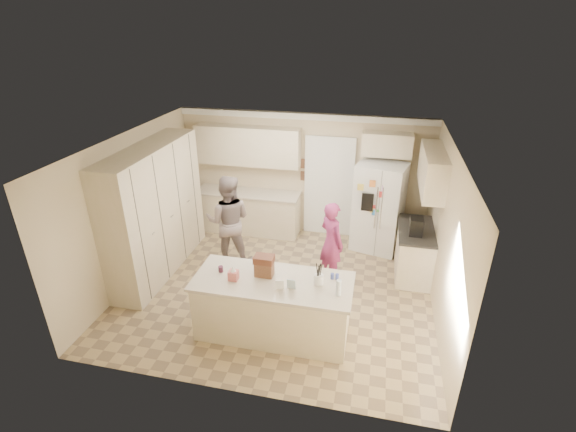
% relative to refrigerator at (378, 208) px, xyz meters
% --- Properties ---
extents(floor, '(5.20, 4.60, 0.02)m').
position_rel_refrigerator_xyz_m(floor, '(-1.61, -1.83, -0.91)').
color(floor, tan).
rests_on(floor, ground).
extents(ceiling, '(5.20, 4.60, 0.02)m').
position_rel_refrigerator_xyz_m(ceiling, '(-1.61, -1.83, 1.71)').
color(ceiling, white).
rests_on(ceiling, wall_back).
extents(wall_back, '(5.20, 0.02, 2.60)m').
position_rel_refrigerator_xyz_m(wall_back, '(-1.61, 0.48, 0.40)').
color(wall_back, beige).
rests_on(wall_back, ground).
extents(wall_front, '(5.20, 0.02, 2.60)m').
position_rel_refrigerator_xyz_m(wall_front, '(-1.61, -4.14, 0.40)').
color(wall_front, beige).
rests_on(wall_front, ground).
extents(wall_left, '(0.02, 4.60, 2.60)m').
position_rel_refrigerator_xyz_m(wall_left, '(-4.22, -1.83, 0.40)').
color(wall_left, beige).
rests_on(wall_left, ground).
extents(wall_right, '(0.02, 4.60, 2.60)m').
position_rel_refrigerator_xyz_m(wall_right, '(1.00, -1.83, 0.40)').
color(wall_right, beige).
rests_on(wall_right, ground).
extents(crown_back, '(5.20, 0.08, 0.12)m').
position_rel_refrigerator_xyz_m(crown_back, '(-1.61, 0.43, 1.63)').
color(crown_back, white).
rests_on(crown_back, wall_back).
extents(pantry_bank, '(0.60, 2.60, 2.35)m').
position_rel_refrigerator_xyz_m(pantry_bank, '(-3.91, -1.63, 0.28)').
color(pantry_bank, beige).
rests_on(pantry_bank, floor).
extents(back_base_cab, '(2.20, 0.60, 0.88)m').
position_rel_refrigerator_xyz_m(back_base_cab, '(-2.76, 0.17, -0.46)').
color(back_base_cab, beige).
rests_on(back_base_cab, floor).
extents(back_countertop, '(2.24, 0.63, 0.04)m').
position_rel_refrigerator_xyz_m(back_countertop, '(-2.76, 0.16, 0.00)').
color(back_countertop, beige).
rests_on(back_countertop, back_base_cab).
extents(back_upper_cab, '(2.20, 0.35, 0.80)m').
position_rel_refrigerator_xyz_m(back_upper_cab, '(-2.76, 0.30, 1.00)').
color(back_upper_cab, beige).
rests_on(back_upper_cab, wall_back).
extents(doorway_opening, '(0.90, 0.06, 2.10)m').
position_rel_refrigerator_xyz_m(doorway_opening, '(-1.06, 0.45, 0.15)').
color(doorway_opening, black).
rests_on(doorway_opening, floor).
extents(doorway_casing, '(1.02, 0.03, 2.22)m').
position_rel_refrigerator_xyz_m(doorway_casing, '(-1.06, 0.42, 0.15)').
color(doorway_casing, white).
rests_on(doorway_casing, floor).
extents(wall_frame_upper, '(0.15, 0.02, 0.20)m').
position_rel_refrigerator_xyz_m(wall_frame_upper, '(-1.59, 0.44, 0.65)').
color(wall_frame_upper, brown).
rests_on(wall_frame_upper, wall_back).
extents(wall_frame_lower, '(0.15, 0.02, 0.20)m').
position_rel_refrigerator_xyz_m(wall_frame_lower, '(-1.59, 0.44, 0.38)').
color(wall_frame_lower, brown).
rests_on(wall_frame_lower, wall_back).
extents(refrigerator, '(1.04, 0.90, 1.80)m').
position_rel_refrigerator_xyz_m(refrigerator, '(0.00, 0.00, 0.00)').
color(refrigerator, white).
rests_on(refrigerator, floor).
extents(fridge_seam, '(0.02, 0.02, 1.78)m').
position_rel_refrigerator_xyz_m(fridge_seam, '(0.00, -0.35, 0.00)').
color(fridge_seam, gray).
rests_on(fridge_seam, refrigerator).
extents(fridge_dispenser, '(0.22, 0.03, 0.35)m').
position_rel_refrigerator_xyz_m(fridge_dispenser, '(-0.22, -0.37, 0.25)').
color(fridge_dispenser, black).
rests_on(fridge_dispenser, refrigerator).
extents(fridge_handle_l, '(0.02, 0.02, 0.85)m').
position_rel_refrigerator_xyz_m(fridge_handle_l, '(-0.05, -0.37, 0.15)').
color(fridge_handle_l, silver).
rests_on(fridge_handle_l, refrigerator).
extents(fridge_handle_r, '(0.02, 0.02, 0.85)m').
position_rel_refrigerator_xyz_m(fridge_handle_r, '(0.05, -0.37, 0.15)').
color(fridge_handle_r, silver).
rests_on(fridge_handle_r, refrigerator).
extents(over_fridge_cab, '(0.95, 0.35, 0.45)m').
position_rel_refrigerator_xyz_m(over_fridge_cab, '(0.04, 0.30, 1.20)').
color(over_fridge_cab, beige).
rests_on(over_fridge_cab, wall_back).
extents(right_base_cab, '(0.60, 1.20, 0.88)m').
position_rel_refrigerator_xyz_m(right_base_cab, '(0.69, -0.83, -0.46)').
color(right_base_cab, beige).
rests_on(right_base_cab, floor).
extents(right_countertop, '(0.63, 1.24, 0.04)m').
position_rel_refrigerator_xyz_m(right_countertop, '(0.68, -0.83, 0.00)').
color(right_countertop, '#2D2B28').
rests_on(right_countertop, right_base_cab).
extents(right_upper_cab, '(0.35, 1.50, 0.70)m').
position_rel_refrigerator_xyz_m(right_upper_cab, '(0.82, -0.63, 1.05)').
color(right_upper_cab, beige).
rests_on(right_upper_cab, wall_right).
extents(coffee_maker, '(0.22, 0.28, 0.30)m').
position_rel_refrigerator_xyz_m(coffee_maker, '(0.64, -1.03, 0.17)').
color(coffee_maker, black).
rests_on(coffee_maker, right_countertop).
extents(island_base, '(2.20, 0.90, 0.88)m').
position_rel_refrigerator_xyz_m(island_base, '(-1.41, -2.93, -0.46)').
color(island_base, beige).
rests_on(island_base, floor).
extents(island_top, '(2.28, 0.96, 0.05)m').
position_rel_refrigerator_xyz_m(island_top, '(-1.41, -2.93, 0.00)').
color(island_top, beige).
rests_on(island_top, island_base).
extents(utensil_crock, '(0.13, 0.13, 0.15)m').
position_rel_refrigerator_xyz_m(utensil_crock, '(-0.76, -2.88, 0.10)').
color(utensil_crock, white).
rests_on(utensil_crock, island_top).
extents(tissue_box, '(0.13, 0.13, 0.14)m').
position_rel_refrigerator_xyz_m(tissue_box, '(-1.96, -3.03, 0.10)').
color(tissue_box, '#D46864').
rests_on(tissue_box, island_top).
extents(tissue_plume, '(0.08, 0.08, 0.08)m').
position_rel_refrigerator_xyz_m(tissue_plume, '(-1.96, -3.03, 0.20)').
color(tissue_plume, white).
rests_on(tissue_plume, tissue_box).
extents(dollhouse_body, '(0.26, 0.18, 0.22)m').
position_rel_refrigerator_xyz_m(dollhouse_body, '(-1.56, -2.83, 0.14)').
color(dollhouse_body, brown).
rests_on(dollhouse_body, island_top).
extents(dollhouse_roof, '(0.28, 0.20, 0.10)m').
position_rel_refrigerator_xyz_m(dollhouse_roof, '(-1.56, -2.83, 0.30)').
color(dollhouse_roof, '#592D1E').
rests_on(dollhouse_roof, dollhouse_body).
extents(jam_jar, '(0.07, 0.07, 0.09)m').
position_rel_refrigerator_xyz_m(jam_jar, '(-2.21, -2.88, 0.07)').
color(jam_jar, '#59263F').
rests_on(jam_jar, island_top).
extents(greeting_card_a, '(0.12, 0.06, 0.16)m').
position_rel_refrigerator_xyz_m(greeting_card_a, '(-1.26, -3.13, 0.11)').
color(greeting_card_a, white).
rests_on(greeting_card_a, island_top).
extents(greeting_card_b, '(0.12, 0.05, 0.16)m').
position_rel_refrigerator_xyz_m(greeting_card_b, '(-1.11, -3.08, 0.11)').
color(greeting_card_b, silver).
rests_on(greeting_card_b, island_top).
extents(water_bottle, '(0.07, 0.07, 0.24)m').
position_rel_refrigerator_xyz_m(water_bottle, '(-0.46, -3.08, 0.14)').
color(water_bottle, silver).
rests_on(water_bottle, island_top).
extents(shaker_salt, '(0.05, 0.05, 0.09)m').
position_rel_refrigerator_xyz_m(shaker_salt, '(-0.59, -2.71, 0.07)').
color(shaker_salt, '#374395').
rests_on(shaker_salt, island_top).
extents(shaker_pepper, '(0.05, 0.05, 0.09)m').
position_rel_refrigerator_xyz_m(shaker_pepper, '(-0.52, -2.71, 0.07)').
color(shaker_pepper, '#374395').
rests_on(shaker_pepper, island_top).
extents(teen_boy, '(0.96, 0.80, 1.76)m').
position_rel_refrigerator_xyz_m(teen_boy, '(-2.71, -1.17, -0.02)').
color(teen_boy, gray).
rests_on(teen_boy, floor).
extents(teen_girl, '(0.64, 0.64, 1.50)m').
position_rel_refrigerator_xyz_m(teen_girl, '(-0.76, -1.32, -0.15)').
color(teen_girl, '#A9348E').
rests_on(teen_girl, floor).
extents(fridge_magnets, '(0.76, 0.02, 1.44)m').
position_rel_refrigerator_xyz_m(fridge_magnets, '(0.00, -0.36, 0.00)').
color(fridge_magnets, tan).
rests_on(fridge_magnets, refrigerator).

